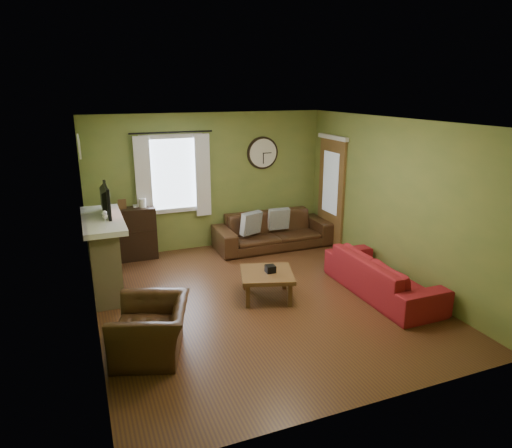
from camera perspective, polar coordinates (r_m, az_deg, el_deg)
name	(u,v)px	position (r m, az deg, el deg)	size (l,w,h in m)	color
floor	(260,299)	(6.92, 0.46, -9.34)	(4.60, 5.20, 0.00)	#502E19
ceiling	(260,122)	(6.23, 0.52, 12.67)	(4.60, 5.20, 0.00)	white
wall_left	(88,234)	(6.01, -20.27, -1.16)	(0.00, 5.20, 2.60)	olive
wall_right	(393,201)	(7.60, 16.79, 2.76)	(0.00, 5.20, 2.60)	olive
wall_back	(209,182)	(8.85, -5.89, 5.29)	(4.60, 0.00, 2.60)	olive
wall_front	(368,287)	(4.30, 13.77, -7.65)	(4.60, 0.00, 2.60)	olive
fireplace	(104,258)	(7.35, -18.47, -4.00)	(0.40, 1.40, 1.10)	#C6B08C
firebox	(118,271)	(7.44, -16.83, -5.64)	(0.04, 0.60, 0.55)	black
mantel	(102,220)	(7.17, -18.66, 0.45)	(0.58, 1.60, 0.08)	white
tv	(102,204)	(7.26, -18.74, 2.40)	(0.60, 0.08, 0.35)	black
tv_screen	(107,200)	(7.25, -18.15, 2.89)	(0.02, 0.62, 0.36)	#994C3F
medallion_left	(80,149)	(6.60, -21.19, 8.74)	(0.28, 0.28, 0.03)	white
medallion_mid	(79,146)	(6.95, -21.26, 9.08)	(0.28, 0.28, 0.03)	white
medallion_right	(78,143)	(7.30, -21.31, 9.39)	(0.28, 0.28, 0.03)	white
window_pane	(173,174)	(8.64, -10.39, 6.17)	(1.00, 0.02, 1.30)	silver
curtain_rod	(171,132)	(8.43, -10.52, 11.21)	(0.03, 0.03, 1.50)	black
curtain_left	(143,180)	(8.46, -13.89, 5.39)	(0.28, 0.04, 1.55)	white
curtain_right	(203,176)	(8.67, -6.66, 6.04)	(0.28, 0.04, 1.55)	white
wall_clock	(263,153)	(9.08, 0.87, 8.86)	(0.64, 0.06, 0.64)	white
door	(331,193)	(9.12, 9.38, 3.88)	(0.05, 0.90, 2.10)	brown
bookshelf	(133,234)	(8.60, -15.08, -1.20)	(0.81, 0.34, 0.96)	black
book	(133,206)	(8.59, -15.14, 2.13)	(0.18, 0.24, 0.02)	brown
sofa_brown	(273,230)	(8.99, 2.12, -0.82)	(2.28, 0.89, 0.67)	#3A2213
pillow_left	(279,219)	(9.01, 2.86, 0.65)	(0.42, 0.13, 0.42)	gray
pillow_right	(251,223)	(8.72, -0.61, 0.11)	(0.43, 0.13, 0.43)	gray
sofa_red	(382,275)	(7.22, 15.49, -6.18)	(2.08, 0.81, 0.61)	maroon
armchair	(151,329)	(5.63, -12.94, -12.70)	(0.97, 0.85, 0.63)	#3A2213
coffee_table	(267,285)	(6.89, 1.36, -7.61)	(0.76, 0.76, 0.41)	brown
tissue_box	(270,273)	(6.81, 1.80, -6.08)	(0.14, 0.14, 0.11)	black
wine_glass_a	(106,221)	(6.58, -18.28, 0.33)	(0.07, 0.07, 0.20)	white
wine_glass_b	(105,218)	(6.72, -18.37, 0.70)	(0.07, 0.07, 0.21)	white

